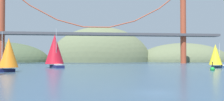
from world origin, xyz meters
TOP-DOWN VIEW (x-y plane):
  - ground_plane at (0.00, 0.00)m, footprint 360.00×360.00m
  - headland_left at (-55.00, 135.00)m, footprint 56.75×44.00m
  - headland_right at (60.00, 135.00)m, footprint 62.27×44.00m
  - headland_center at (5.00, 135.00)m, footprint 64.58×44.00m
  - suspension_bridge at (-0.00, 95.00)m, footprint 122.56×6.00m
  - sailboat_yellow_sail at (33.57, 47.86)m, footprint 6.87×4.51m
  - sailboat_crimson_sail at (-15.47, 57.01)m, footprint 7.60×10.57m
  - sailboat_orange_sail at (-23.51, 35.13)m, footprint 7.81×6.95m
  - channel_buoy at (25.48, 35.24)m, footprint 1.10×1.10m

SIDE VIEW (x-z plane):
  - ground_plane at x=0.00m, z-range 0.00..0.00m
  - headland_left at x=-55.00m, z-range -12.15..12.15m
  - headland_right at x=60.00m, z-range -12.27..12.27m
  - headland_center at x=5.00m, z-range -22.29..22.29m
  - channel_buoy at x=25.48m, z-range -0.95..1.69m
  - sailboat_yellow_sail at x=33.57m, z-range 0.12..7.61m
  - sailboat_orange_sail at x=-23.51m, z-range -0.41..8.57m
  - sailboat_crimson_sail at x=-15.47m, z-range -0.63..11.66m
  - suspension_bridge at x=0.00m, z-range -2.57..34.42m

